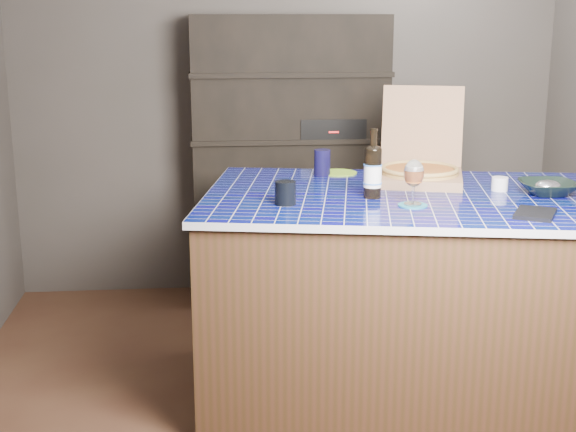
{
  "coord_description": "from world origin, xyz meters",
  "views": [
    {
      "loc": [
        -0.46,
        -3.44,
        1.81
      ],
      "look_at": [
        -0.15,
        0.0,
        0.93
      ],
      "focal_mm": 50.0,
      "sensor_mm": 36.0,
      "label": 1
    }
  ],
  "objects": [
    {
      "name": "room",
      "position": [
        0.0,
        0.0,
        1.25
      ],
      "size": [
        3.5,
        3.5,
        3.5
      ],
      "color": "brown",
      "rests_on": "ground"
    },
    {
      "name": "shelving_unit",
      "position": [
        0.0,
        1.53,
        0.9
      ],
      "size": [
        1.2,
        0.41,
        1.8
      ],
      "color": "black",
      "rests_on": "floor"
    },
    {
      "name": "kitchen_island",
      "position": [
        0.4,
        0.07,
        0.5
      ],
      "size": [
        2.0,
        1.46,
        1.0
      ],
      "rotation": [
        0.0,
        0.0,
        -0.18
      ],
      "color": "#3F2618",
      "rests_on": "floor"
    },
    {
      "name": "pizza_box",
      "position": [
        0.53,
        0.35,
        1.07
      ],
      "size": [
        0.53,
        0.59,
        0.45
      ],
      "rotation": [
        0.0,
        0.0,
        -0.27
      ],
      "color": "#A37654",
      "rests_on": "kitchen_island"
    },
    {
      "name": "mead_bottle",
      "position": [
        0.23,
        0.02,
        1.13
      ],
      "size": [
        0.08,
        0.08,
        0.31
      ],
      "color": "black",
      "rests_on": "kitchen_island"
    },
    {
      "name": "teal_trivet",
      "position": [
        0.38,
        -0.15,
        1.01
      ],
      "size": [
        0.13,
        0.13,
        0.01
      ],
      "primitive_type": "cylinder",
      "color": "#196B84",
      "rests_on": "kitchen_island"
    },
    {
      "name": "wine_glass",
      "position": [
        0.38,
        -0.15,
        1.14
      ],
      "size": [
        0.09,
        0.09,
        0.2
      ],
      "color": "white",
      "rests_on": "teal_trivet"
    },
    {
      "name": "tumbler",
      "position": [
        -0.17,
        -0.08,
        1.05
      ],
      "size": [
        0.09,
        0.09,
        0.1
      ],
      "primitive_type": "cylinder",
      "color": "black",
      "rests_on": "kitchen_island"
    },
    {
      "name": "dvd_case",
      "position": [
        0.83,
        -0.37,
        1.01
      ],
      "size": [
        0.23,
        0.26,
        0.02
      ],
      "primitive_type": "cube",
      "rotation": [
        0.0,
        0.0,
        -0.51
      ],
      "color": "black",
      "rests_on": "kitchen_island"
    },
    {
      "name": "bowl",
      "position": [
        1.04,
        0.0,
        1.03
      ],
      "size": [
        0.27,
        0.27,
        0.06
      ],
      "primitive_type": "imported",
      "rotation": [
        0.0,
        0.0,
        -0.04
      ],
      "color": "black",
      "rests_on": "kitchen_island"
    },
    {
      "name": "foil_contents",
      "position": [
        1.04,
        0.0,
        1.04
      ],
      "size": [
        0.12,
        0.1,
        0.05
      ],
      "primitive_type": "ellipsoid",
      "color": "silver",
      "rests_on": "bowl"
    },
    {
      "name": "white_jar",
      "position": [
        0.85,
        0.11,
        1.04
      ],
      "size": [
        0.07,
        0.07,
        0.06
      ],
      "primitive_type": "cylinder",
      "color": "white",
      "rests_on": "kitchen_island"
    },
    {
      "name": "navy_cup",
      "position": [
        0.08,
        0.54,
        1.07
      ],
      "size": [
        0.08,
        0.08,
        0.13
      ],
      "primitive_type": "cylinder",
      "color": "black",
      "rests_on": "kitchen_island"
    },
    {
      "name": "green_trivet",
      "position": [
        0.17,
        0.59,
        1.01
      ],
      "size": [
        0.19,
        0.19,
        0.01
      ],
      "primitive_type": "cylinder",
      "color": "#8AC42A",
      "rests_on": "kitchen_island"
    }
  ]
}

